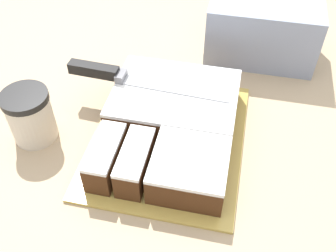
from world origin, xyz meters
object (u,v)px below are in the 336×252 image
(cake, at_px, (170,125))
(knife, at_px, (116,75))
(coffee_cup, at_px, (30,116))
(cake_board, at_px, (168,138))
(storage_box, at_px, (263,28))

(cake, relative_size, knife, 0.94)
(knife, relative_size, coffee_cup, 3.13)
(knife, bearing_deg, cake_board, -29.62)
(cake_board, height_order, storage_box, storage_box)
(knife, relative_size, storage_box, 1.33)
(coffee_cup, relative_size, storage_box, 0.42)
(cake, bearing_deg, knife, 149.44)
(cake_board, height_order, coffee_cup, coffee_cup)
(cake_board, xyz_separation_m, coffee_cup, (-0.24, -0.04, 0.05))
(knife, xyz_separation_m, storage_box, (0.26, 0.24, -0.01))
(knife, bearing_deg, cake, -27.54)
(coffee_cup, bearing_deg, knife, 42.77)
(coffee_cup, bearing_deg, storage_box, 42.15)
(cake_board, relative_size, storage_box, 1.43)
(knife, distance_m, storage_box, 0.35)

